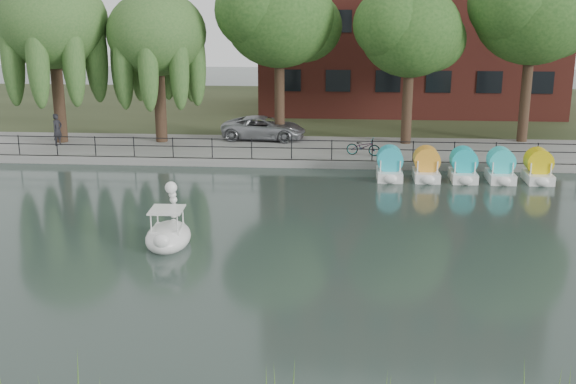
# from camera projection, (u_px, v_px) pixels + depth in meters

# --- Properties ---
(ground_plane) EXTENTS (120.00, 120.00, 0.00)m
(ground_plane) POSITION_uv_depth(u_px,v_px,m) (264.00, 264.00, 23.42)
(ground_plane) COLOR #3D4F46
(promenade) EXTENTS (40.00, 6.00, 0.40)m
(promenade) POSITION_uv_depth(u_px,v_px,m) (295.00, 151.00, 38.72)
(promenade) COLOR gray
(promenade) RESTS_ON ground_plane
(kerb) EXTENTS (40.00, 0.25, 0.40)m
(kerb) POSITION_uv_depth(u_px,v_px,m) (291.00, 164.00, 35.89)
(kerb) COLOR gray
(kerb) RESTS_ON ground_plane
(land_strip) EXTENTS (60.00, 22.00, 0.36)m
(land_strip) POSITION_uv_depth(u_px,v_px,m) (307.00, 109.00, 52.16)
(land_strip) COLOR #47512D
(land_strip) RESTS_ON ground_plane
(railing) EXTENTS (32.00, 0.05, 1.00)m
(railing) POSITION_uv_depth(u_px,v_px,m) (292.00, 144.00, 35.82)
(railing) COLOR black
(railing) RESTS_ON promenade
(willow_left) EXTENTS (5.88, 5.88, 9.01)m
(willow_left) POSITION_uv_depth(u_px,v_px,m) (52.00, 22.00, 38.29)
(willow_left) COLOR #473323
(willow_left) RESTS_ON promenade
(willow_mid) EXTENTS (5.32, 5.32, 8.15)m
(willow_mid) POSITION_uv_depth(u_px,v_px,m) (157.00, 34.00, 38.56)
(willow_mid) COLOR #473323
(willow_mid) RESTS_ON promenade
(broadleaf_center) EXTENTS (6.00, 6.00, 9.25)m
(broadleaf_center) POSITION_uv_depth(u_px,v_px,m) (279.00, 18.00, 38.84)
(broadleaf_center) COLOR #473323
(broadleaf_center) RESTS_ON promenade
(broadleaf_right) EXTENTS (5.40, 5.40, 8.32)m
(broadleaf_right) POSITION_uv_depth(u_px,v_px,m) (410.00, 32.00, 38.05)
(broadleaf_right) COLOR #473323
(broadleaf_right) RESTS_ON promenade
(broadleaf_far) EXTENTS (6.30, 6.30, 9.71)m
(broadleaf_far) POSITION_uv_depth(u_px,v_px,m) (533.00, 12.00, 38.28)
(broadleaf_far) COLOR #473323
(broadleaf_far) RESTS_ON promenade
(minivan) EXTENTS (2.82, 5.52, 1.49)m
(minivan) POSITION_uv_depth(u_px,v_px,m) (264.00, 126.00, 40.46)
(minivan) COLOR gray
(minivan) RESTS_ON promenade
(bicycle) EXTENTS (0.92, 1.80, 1.00)m
(bicycle) POSITION_uv_depth(u_px,v_px,m) (363.00, 146.00, 36.64)
(bicycle) COLOR gray
(bicycle) RESTS_ON promenade
(pedestrian) EXTENTS (0.71, 0.84, 1.98)m
(pedestrian) POSITION_uv_depth(u_px,v_px,m) (57.00, 127.00, 38.87)
(pedestrian) COLOR black
(pedestrian) RESTS_ON promenade
(swan_boat) EXTENTS (1.60, 2.55, 2.06)m
(swan_boat) POSITION_uv_depth(u_px,v_px,m) (168.00, 232.00, 25.08)
(swan_boat) COLOR white
(swan_boat) RESTS_ON ground_plane
(pedal_boat_row) EXTENTS (7.95, 1.70, 1.40)m
(pedal_boat_row) POSITION_uv_depth(u_px,v_px,m) (463.00, 167.00, 33.43)
(pedal_boat_row) COLOR white
(pedal_boat_row) RESTS_ON ground_plane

